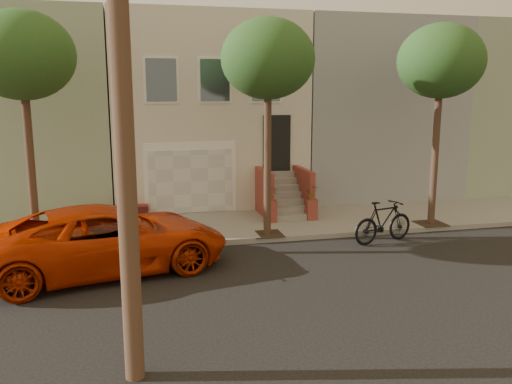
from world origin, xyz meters
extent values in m
plane|color=black|center=(0.00, 0.00, 0.00)|extent=(90.00, 90.00, 0.00)
cube|color=gray|center=(0.00, 5.35, 0.07)|extent=(40.00, 3.70, 0.15)
cube|color=#BCB1A0|center=(0.00, 11.20, 3.65)|extent=(7.00, 8.00, 7.00)
cube|color=gray|center=(-6.80, 11.20, 3.65)|extent=(6.50, 8.00, 7.00)
cube|color=gray|center=(6.80, 11.20, 3.65)|extent=(6.50, 8.00, 7.00)
cube|color=gray|center=(13.30, 11.20, 3.65)|extent=(6.50, 8.00, 7.00)
cube|color=white|center=(-0.90, 7.22, 1.40)|extent=(3.20, 0.12, 2.50)
cube|color=silver|center=(-0.90, 7.16, 1.30)|extent=(2.90, 0.06, 2.20)
cube|color=gray|center=(-0.90, 5.35, 0.16)|extent=(3.20, 3.70, 0.02)
cube|color=maroon|center=(-3.10, 6.90, 0.37)|extent=(1.40, 0.45, 0.44)
cube|color=black|center=(2.20, 7.17, 2.55)|extent=(1.00, 0.06, 2.00)
cube|color=#3F4751|center=(-1.80, 7.17, 4.75)|extent=(1.00, 0.06, 1.40)
cube|color=white|center=(-1.80, 7.19, 4.75)|extent=(1.15, 0.05, 1.55)
cube|color=#3F4751|center=(0.00, 7.17, 4.75)|extent=(1.00, 0.06, 1.40)
cube|color=white|center=(0.00, 7.19, 4.75)|extent=(1.15, 0.05, 1.55)
cube|color=#3F4751|center=(1.80, 7.17, 4.75)|extent=(1.00, 0.06, 1.40)
cube|color=white|center=(1.80, 7.19, 4.75)|extent=(1.15, 0.05, 1.55)
cube|color=gray|center=(2.20, 5.38, 0.25)|extent=(1.20, 0.28, 0.20)
cube|color=gray|center=(2.20, 5.66, 0.45)|extent=(1.20, 0.28, 0.20)
cube|color=gray|center=(2.20, 5.94, 0.65)|extent=(1.20, 0.28, 0.20)
cube|color=gray|center=(2.20, 6.22, 0.85)|extent=(1.20, 0.28, 0.20)
cube|color=gray|center=(2.20, 6.50, 1.05)|extent=(1.20, 0.28, 0.20)
cube|color=gray|center=(2.20, 6.78, 1.25)|extent=(1.20, 0.28, 0.20)
cube|color=gray|center=(2.20, 7.06, 1.45)|extent=(1.20, 0.28, 0.20)
cube|color=brown|center=(1.50, 6.22, 0.95)|extent=(0.18, 1.96, 1.60)
cube|color=brown|center=(2.90, 6.22, 0.95)|extent=(0.18, 1.96, 1.60)
cube|color=brown|center=(1.50, 5.34, 0.50)|extent=(0.35, 0.35, 0.70)
imported|color=#1D4719|center=(1.50, 5.34, 1.07)|extent=(0.40, 0.35, 0.45)
cube|color=brown|center=(2.90, 5.34, 0.50)|extent=(0.35, 0.35, 0.70)
imported|color=#1D4719|center=(2.90, 5.34, 1.07)|extent=(0.41, 0.35, 0.45)
cube|color=#2D2116|center=(-5.50, 3.90, 0.15)|extent=(0.90, 0.90, 0.02)
cylinder|color=#3A281A|center=(-5.50, 3.90, 2.25)|extent=(0.22, 0.22, 4.20)
ellipsoid|color=#1D4719|center=(-5.50, 3.90, 5.30)|extent=(2.70, 2.57, 2.29)
cube|color=#2D2116|center=(1.00, 3.90, 0.15)|extent=(0.90, 0.90, 0.02)
cylinder|color=#3A281A|center=(1.00, 3.90, 2.25)|extent=(0.22, 0.22, 4.20)
ellipsoid|color=#1D4719|center=(1.00, 3.90, 5.30)|extent=(2.70, 2.57, 2.29)
cube|color=#2D2116|center=(6.50, 3.90, 0.15)|extent=(0.90, 0.90, 0.02)
cylinder|color=#3A281A|center=(6.50, 3.90, 2.25)|extent=(0.22, 0.22, 4.20)
ellipsoid|color=#1D4719|center=(6.50, 3.90, 5.30)|extent=(2.70, 2.57, 2.29)
cylinder|color=#493022|center=(-3.00, -3.20, 5.00)|extent=(0.30, 0.30, 10.00)
imported|color=#B92702|center=(-3.56, 2.03, 0.82)|extent=(6.36, 3.94, 1.64)
imported|color=black|center=(4.22, 2.74, 0.63)|extent=(2.18, 1.11, 1.26)
camera|label=1|loc=(-2.93, -11.06, 4.43)|focal=37.25mm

